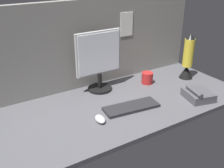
{
  "coord_description": "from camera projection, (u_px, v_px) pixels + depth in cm",
  "views": [
    {
      "loc": [
        -90.08,
        -136.17,
        89.81
      ],
      "look_at": [
        -0.53,
        0.0,
        14.0
      ],
      "focal_mm": 43.45,
      "sensor_mm": 36.0,
      "label": 1
    }
  ],
  "objects": [
    {
      "name": "mug_red_plastic",
      "position": [
        147.0,
        78.0,
        2.13
      ],
      "size": [
        8.82,
        8.82,
        9.01
      ],
      "color": "red",
      "rests_on": "ground_plane"
    },
    {
      "name": "ground_plane",
      "position": [
        119.0,
        104.0,
        1.86
      ],
      "size": [
        180.0,
        80.0,
        3.0
      ],
      "primitive_type": "cube",
      "color": "#515156"
    },
    {
      "name": "keyboard",
      "position": [
        131.0,
        107.0,
        1.78
      ],
      "size": [
        38.31,
        17.41,
        2.0
      ],
      "primitive_type": "cube",
      "rotation": [
        0.0,
        0.0,
        -0.12
      ],
      "color": "#262628",
      "rests_on": "ground_plane"
    },
    {
      "name": "cubicle_wall_back",
      "position": [
        92.0,
        43.0,
        2.01
      ],
      "size": [
        180.0,
        5.5,
        64.63
      ],
      "color": "gray",
      "rests_on": "ground_plane"
    },
    {
      "name": "mouse",
      "position": [
        100.0,
        119.0,
        1.63
      ],
      "size": [
        6.68,
        10.19,
        3.4
      ],
      "primitive_type": "ellipsoid",
      "rotation": [
        0.0,
        0.0,
        -0.12
      ],
      "color": "silver",
      "rests_on": "ground_plane"
    },
    {
      "name": "monitor",
      "position": [
        99.0,
        59.0,
        1.95
      ],
      "size": [
        35.3,
        18.0,
        44.39
      ],
      "color": "black",
      "rests_on": "ground_plane"
    },
    {
      "name": "desk_phone",
      "position": [
        198.0,
        95.0,
        1.89
      ],
      "size": [
        21.2,
        22.64,
        8.8
      ],
      "color": "#4C4C51",
      "rests_on": "ground_plane"
    },
    {
      "name": "lava_lamp",
      "position": [
        188.0,
        60.0,
        2.18
      ],
      "size": [
        11.26,
        11.26,
        36.86
      ],
      "color": "black",
      "rests_on": "ground_plane"
    }
  ]
}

